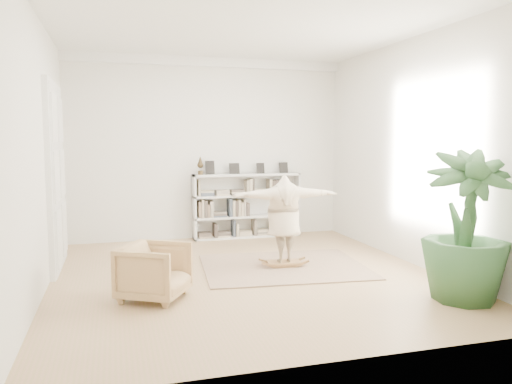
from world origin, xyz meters
TOP-DOWN VIEW (x-y plane):
  - floor at (0.00, 0.00)m, footprint 6.00×6.00m
  - room_shell at (0.00, 2.94)m, footprint 6.00×6.00m
  - doors at (-2.70, 1.30)m, footprint 0.09×1.78m
  - bookshelf at (0.74, 2.82)m, footprint 2.20×0.35m
  - armchair at (-1.39, -0.75)m, footprint 1.04×1.03m
  - rug at (0.68, 0.30)m, footprint 2.67×2.22m
  - rocker_board at (0.68, 0.30)m, footprint 0.54×0.35m
  - person at (0.68, 0.30)m, footprint 1.71×0.60m
  - houseplant at (2.30, -1.84)m, footprint 1.38×1.38m

SIDE VIEW (x-z plane):
  - floor at x=0.00m, z-range 0.00..0.00m
  - rug at x=0.68m, z-range 0.00..0.02m
  - rocker_board at x=0.68m, z-range 0.01..0.12m
  - armchair at x=-1.39m, z-range 0.00..0.70m
  - bookshelf at x=0.74m, z-range -0.18..1.46m
  - person at x=0.68m, z-range 0.13..1.49m
  - houseplant at x=2.30m, z-range 0.00..1.88m
  - doors at x=-2.70m, z-range -0.06..2.86m
  - room_shell at x=0.00m, z-range 0.51..6.51m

